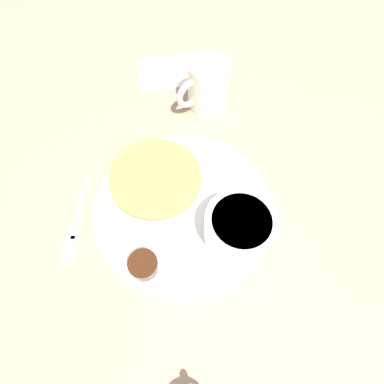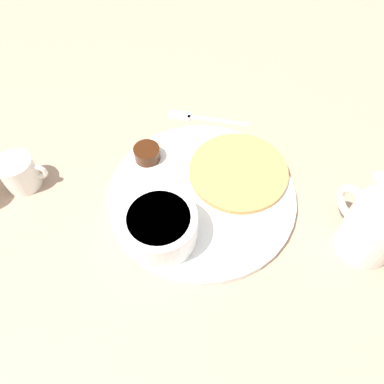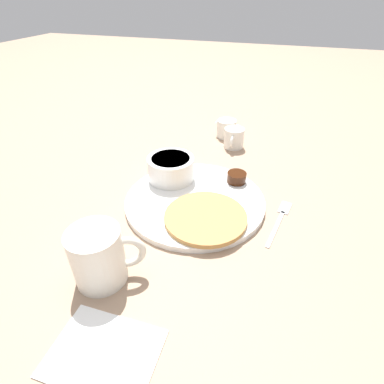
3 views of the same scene
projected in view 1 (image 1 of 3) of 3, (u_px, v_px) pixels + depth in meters
ground_plane at (184, 209)px, 0.48m from camera, size 4.00×4.00×0.00m
plate at (184, 208)px, 0.48m from camera, size 0.28×0.28×0.01m
pancake_stack at (156, 177)px, 0.49m from camera, size 0.15×0.15×0.01m
bowl at (240, 226)px, 0.43m from camera, size 0.10×0.10×0.05m
syrup_cup at (144, 265)px, 0.42m from camera, size 0.04×0.04×0.02m
butter_ramekin at (244, 245)px, 0.42m from camera, size 0.04×0.04×0.04m
coffee_mug at (207, 86)px, 0.55m from camera, size 0.10×0.08×0.09m
fork at (75, 227)px, 0.47m from camera, size 0.04×0.14×0.00m
napkin at (169, 71)px, 0.64m from camera, size 0.13×0.10×0.00m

